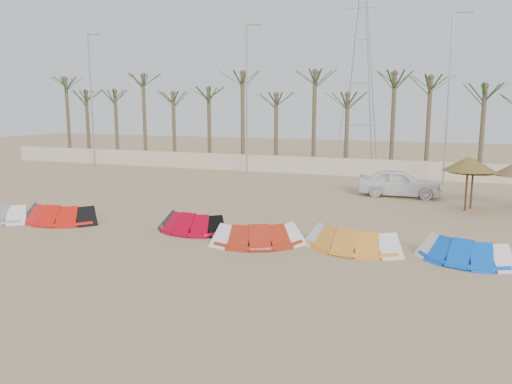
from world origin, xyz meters
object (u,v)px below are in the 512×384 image
at_px(parasol_left, 468,164).
at_px(car, 399,183).
at_px(parasol_mid, 473,166).
at_px(kite_orange, 352,237).
at_px(kite_grey, 0,210).
at_px(kite_blue, 463,249).
at_px(kite_red_mid, 194,221).
at_px(kite_red_right, 261,233).
at_px(kite_red_left, 63,212).

distance_m(parasol_left, car, 4.83).
bearing_deg(car, parasol_mid, -122.92).
bearing_deg(kite_orange, kite_grey, -176.66).
bearing_deg(parasol_left, kite_blue, -92.34).
bearing_deg(kite_grey, car, 36.77).
xyz_separation_m(kite_orange, parasol_left, (4.13, 8.57, 1.94)).
height_order(kite_red_mid, parasol_mid, parasol_mid).
bearing_deg(kite_blue, car, 104.76).
relative_size(kite_red_right, parasol_left, 1.42).
relative_size(kite_red_right, kite_orange, 1.01).
distance_m(parasol_mid, car, 4.61).
relative_size(kite_red_right, car, 0.83).
xyz_separation_m(kite_blue, car, (-3.09, 11.72, 0.37)).
bearing_deg(car, kite_grey, 125.73).
bearing_deg(kite_red_mid, kite_orange, -2.07).
relative_size(kite_red_left, car, 0.82).
bearing_deg(parasol_left, parasol_mid, 67.62).
distance_m(parasol_left, parasol_mid, 0.76).
bearing_deg(kite_red_mid, kite_blue, -2.13).
bearing_deg(kite_blue, parasol_left, 87.66).
xyz_separation_m(kite_grey, parasol_left, (20.19, 9.51, 1.94)).
relative_size(kite_red_mid, kite_red_right, 0.84).
distance_m(kite_grey, kite_blue, 19.85).
relative_size(kite_red_mid, kite_blue, 0.94).
height_order(kite_blue, parasol_mid, parasol_mid).
height_order(kite_red_right, kite_orange, same).
relative_size(kite_red_right, kite_blue, 1.12).
distance_m(kite_red_left, kite_red_mid, 6.41).
bearing_deg(kite_grey, kite_red_left, 12.23).
bearing_deg(kite_red_right, car, 71.48).
bearing_deg(kite_orange, kite_red_left, -178.77).
distance_m(kite_red_left, car, 18.13).
distance_m(kite_grey, parasol_left, 22.40).
bearing_deg(parasol_mid, kite_blue, -93.89).
distance_m(kite_red_mid, parasol_left, 13.75).
xyz_separation_m(kite_grey, kite_red_left, (3.04, 0.66, 0.00)).
relative_size(parasol_left, car, 0.59).
relative_size(kite_red_mid, kite_orange, 0.85).
bearing_deg(kite_red_mid, parasol_left, 37.71).
xyz_separation_m(kite_red_left, kite_blue, (16.80, 0.13, -0.00)).
relative_size(kite_blue, car, 0.74).
bearing_deg(kite_grey, kite_red_right, 1.80).
height_order(kite_red_mid, car, car).
height_order(kite_grey, kite_red_mid, same).
bearing_deg(kite_grey, kite_orange, 3.34).
height_order(parasol_mid, car, parasol_mid).
distance_m(kite_grey, kite_red_mid, 9.49).
xyz_separation_m(kite_red_mid, kite_blue, (10.42, -0.39, -0.00)).
xyz_separation_m(kite_red_mid, parasol_mid, (11.06, 9.02, 1.78)).
height_order(kite_red_left, parasol_left, parasol_left).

